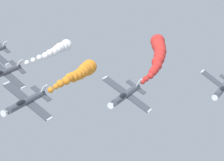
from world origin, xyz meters
name	(u,v)px	position (x,y,z in m)	size (l,w,h in m)	color
airplane_lead	(26,102)	(6.85, 16.47, 67.17)	(8.44, 10.35, 5.13)	#474C56
smoke_trail_lead	(83,71)	(9.08, -5.29, 65.99)	(5.50, 21.70, 3.93)	orange
airplane_left_inner	(126,95)	(-5.85, 6.77, 67.24)	(8.55, 10.35, 4.92)	#474C56
smoke_trail_left_inner	(158,51)	(-1.55, -18.84, 68.15)	(8.81, 26.60, 3.92)	red
airplane_right_inner	(4,73)	(19.56, 6.04, 67.33)	(8.25, 10.35, 5.46)	#474C56
smoke_trail_right_inner	(59,49)	(22.05, -16.94, 66.52)	(5.53, 22.63, 3.17)	white
airplane_left_outer	(223,88)	(-18.57, -6.29, 66.35)	(8.31, 10.35, 5.35)	#474C56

